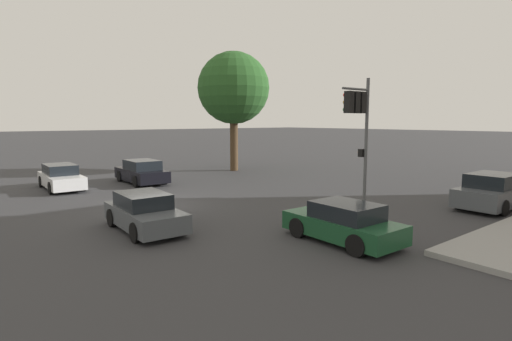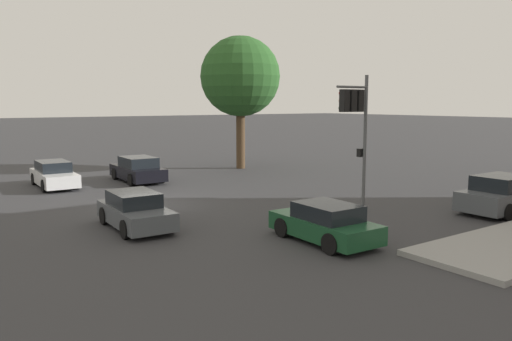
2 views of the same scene
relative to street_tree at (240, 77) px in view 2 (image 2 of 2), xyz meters
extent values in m
plane|color=#333335|center=(8.40, -10.43, -6.40)|extent=(300.00, 300.00, 0.00)
cylinder|color=#4C3823|center=(0.00, 0.00, -4.22)|extent=(0.62, 0.62, 4.36)
sphere|color=#285623|center=(0.00, 0.00, 0.04)|extent=(5.55, 5.55, 5.55)
cylinder|color=#515456|center=(15.02, -3.60, -3.52)|extent=(0.14, 0.14, 5.74)
cylinder|color=#515456|center=(15.01, -4.42, -1.15)|extent=(0.12, 1.64, 0.10)
cube|color=black|center=(15.02, -4.01, -1.70)|extent=(0.30, 0.30, 0.90)
sphere|color=red|center=(14.83, -4.01, -1.40)|extent=(0.20, 0.20, 0.20)
sphere|color=#99660F|center=(14.83, -4.01, -1.70)|extent=(0.20, 0.20, 0.20)
sphere|color=#0F511E|center=(14.83, -4.01, -2.00)|extent=(0.20, 0.20, 0.20)
cube|color=black|center=(15.01, -4.42, -1.70)|extent=(0.30, 0.30, 0.90)
sphere|color=red|center=(14.82, -4.42, -1.40)|extent=(0.20, 0.20, 0.20)
sphere|color=#99660F|center=(14.82, -4.42, -1.70)|extent=(0.20, 0.20, 0.20)
sphere|color=#0F511E|center=(14.82, -4.42, -2.00)|extent=(0.20, 0.20, 0.20)
cube|color=black|center=(15.01, -4.83, -1.70)|extent=(0.30, 0.30, 0.90)
sphere|color=red|center=(14.82, -4.83, -1.40)|extent=(0.20, 0.20, 0.20)
sphere|color=#99660F|center=(14.82, -4.83, -1.70)|extent=(0.20, 0.20, 0.20)
sphere|color=#0F511E|center=(14.82, -4.83, -2.00)|extent=(0.20, 0.20, 0.20)
cube|color=black|center=(14.84, -3.60, -3.88)|extent=(0.22, 0.35, 0.35)
sphere|color=orange|center=(14.70, -3.59, -3.88)|extent=(0.18, 0.18, 0.18)
cube|color=#4C5156|center=(12.18, -12.59, -5.89)|extent=(4.05, 1.84, 0.65)
cube|color=black|center=(12.02, -12.58, -5.31)|extent=(2.13, 1.58, 0.52)
cylinder|color=black|center=(13.44, -11.82, -6.06)|extent=(0.68, 0.24, 0.67)
cylinder|color=black|center=(13.39, -13.43, -6.06)|extent=(0.68, 0.24, 0.67)
cylinder|color=black|center=(10.96, -11.74, -6.06)|extent=(0.68, 0.24, 0.67)
cylinder|color=black|center=(10.91, -13.35, -6.06)|extent=(0.68, 0.24, 0.67)
cube|color=silver|center=(0.83, -12.82, -5.87)|extent=(4.66, 1.83, 0.68)
cube|color=black|center=(0.64, -12.82, -5.25)|extent=(2.44, 1.57, 0.56)
cylinder|color=black|center=(2.28, -12.05, -6.06)|extent=(0.68, 0.24, 0.67)
cylinder|color=black|center=(2.24, -13.66, -6.06)|extent=(0.68, 0.24, 0.67)
cylinder|color=black|center=(-0.59, -11.98, -6.06)|extent=(0.68, 0.24, 0.67)
cylinder|color=black|center=(-0.62, -13.60, -6.06)|extent=(0.68, 0.24, 0.67)
cube|color=black|center=(1.54, -8.29, -5.85)|extent=(4.60, 2.01, 0.70)
cube|color=black|center=(1.73, -8.30, -5.21)|extent=(2.41, 1.73, 0.58)
cylinder|color=black|center=(0.11, -9.17, -6.05)|extent=(0.71, 0.23, 0.70)
cylinder|color=black|center=(0.15, -7.36, -6.05)|extent=(0.71, 0.23, 0.70)
cylinder|color=black|center=(2.94, -9.22, -6.05)|extent=(0.71, 0.23, 0.70)
cylinder|color=black|center=(2.98, -7.42, -6.05)|extent=(0.71, 0.23, 0.70)
cube|color=#194728|center=(17.48, -8.09, -5.90)|extent=(3.99, 1.81, 0.62)
cube|color=black|center=(17.64, -8.09, -5.34)|extent=(2.08, 1.57, 0.51)
cylinder|color=black|center=(16.24, -8.89, -6.06)|extent=(0.68, 0.23, 0.67)
cylinder|color=black|center=(16.27, -7.25, -6.06)|extent=(0.68, 0.23, 0.67)
cylinder|color=black|center=(18.69, -8.93, -6.06)|extent=(0.68, 0.23, 0.67)
cylinder|color=black|center=(18.72, -7.29, -6.06)|extent=(0.68, 0.23, 0.67)
cube|color=#4C5156|center=(18.46, 1.27, -5.81)|extent=(1.97, 4.46, 0.79)
cube|color=black|center=(18.46, 1.09, -5.11)|extent=(1.72, 2.33, 0.61)
cylinder|color=black|center=(17.54, 2.64, -6.05)|extent=(0.23, 0.69, 0.68)
cylinder|color=black|center=(17.56, -0.12, -6.05)|extent=(0.23, 0.69, 0.68)
cylinder|color=black|center=(19.38, -0.11, -6.05)|extent=(0.23, 0.69, 0.68)
camera|label=1|loc=(25.65, -18.20, -2.45)|focal=28.00mm
camera|label=2|loc=(29.48, -19.24, -1.80)|focal=35.00mm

